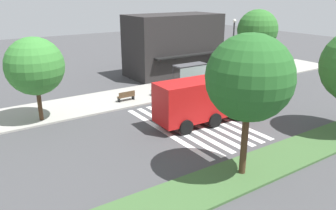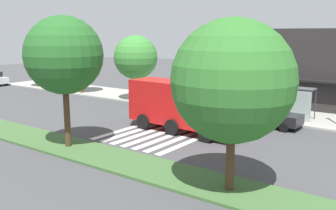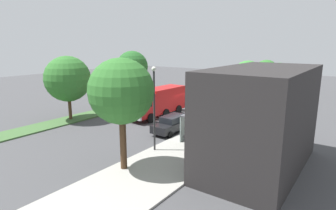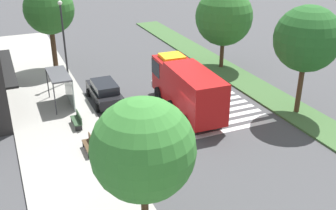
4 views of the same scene
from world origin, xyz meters
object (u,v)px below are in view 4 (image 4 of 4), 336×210
at_px(fire_truck, 185,85).
at_px(median_tree_west, 224,17).
at_px(sidewalk_tree_center, 143,149).
at_px(median_tree_far_west, 307,39).
at_px(parked_car_mid, 104,92).
at_px(sidewalk_tree_far_east, 49,9).
at_px(bench_west_of_shelter, 90,145).
at_px(bus_stop_shelter, 64,82).
at_px(bench_near_shelter, 77,120).
at_px(street_lamp, 64,36).

relative_size(fire_truck, median_tree_west, 1.17).
bearing_deg(sidewalk_tree_center, median_tree_far_west, -63.50).
bearing_deg(parked_car_mid, fire_truck, -126.33).
distance_m(parked_car_mid, sidewalk_tree_far_east, 10.50).
relative_size(sidewalk_tree_far_east, median_tree_west, 1.06).
height_order(fire_truck, bench_west_of_shelter, fire_truck).
height_order(bus_stop_shelter, bench_west_of_shelter, bus_stop_shelter).
relative_size(bench_near_shelter, sidewalk_tree_far_east, 0.21).
bearing_deg(bench_near_shelter, sidewalk_tree_center, -176.82).
xyz_separation_m(fire_truck, street_lamp, (8.92, 6.80, 2.17)).
bearing_deg(street_lamp, bench_near_shelter, 173.09).
xyz_separation_m(sidewalk_tree_far_east, median_tree_far_west, (-16.57, -14.43, -0.09)).
distance_m(parked_car_mid, bench_west_of_shelter, 7.50).
xyz_separation_m(bus_stop_shelter, sidewalk_tree_far_east, (8.47, -0.65, 3.72)).
distance_m(fire_truck, median_tree_far_west, 8.84).
height_order(sidewalk_tree_center, median_tree_far_west, median_tree_far_west).
xyz_separation_m(fire_truck, bench_west_of_shelter, (-3.15, 7.83, -1.38)).
xyz_separation_m(fire_truck, median_tree_far_west, (-3.67, -7.22, 3.54)).
bearing_deg(sidewalk_tree_far_east, bench_west_of_shelter, 177.76).
bearing_deg(bus_stop_shelter, bench_near_shelter, -179.63).
bearing_deg(median_tree_west, bench_west_of_shelter, 124.08).
bearing_deg(fire_truck, sidewalk_tree_far_east, 31.65).
distance_m(fire_truck, bench_west_of_shelter, 8.55).
height_order(bench_west_of_shelter, sidewalk_tree_center, sidewalk_tree_center).
xyz_separation_m(fire_truck, median_tree_west, (7.04, -7.22, 2.87)).
bearing_deg(street_lamp, parked_car_mid, -160.66).
relative_size(parked_car_mid, street_lamp, 0.70).
distance_m(bench_west_of_shelter, sidewalk_tree_far_east, 16.83).
bearing_deg(median_tree_far_west, sidewalk_tree_center, 116.50).
bearing_deg(fire_truck, parked_car_mid, 55.32).
distance_m(parked_car_mid, bus_stop_shelter, 3.10).
xyz_separation_m(sidewalk_tree_center, median_tree_far_west, (7.19, -14.43, 1.13)).
bearing_deg(median_tree_west, parked_car_mid, 104.86).
distance_m(bench_west_of_shelter, sidewalk_tree_center, 8.62).
bearing_deg(sidewalk_tree_far_east, median_tree_west, -112.12).
xyz_separation_m(fire_truck, sidewalk_tree_far_east, (12.90, 7.20, 3.63)).
xyz_separation_m(bench_near_shelter, sidewalk_tree_far_east, (12.47, -0.63, 5.01)).
bearing_deg(bench_west_of_shelter, fire_truck, -68.09).
bearing_deg(bench_west_of_shelter, sidewalk_tree_center, -175.34).
bearing_deg(bench_near_shelter, sidewalk_tree_far_east, -2.88).
bearing_deg(median_tree_west, sidewalk_tree_center, 141.12).
height_order(bench_near_shelter, median_tree_far_west, median_tree_far_west).
height_order(median_tree_far_west, median_tree_west, median_tree_far_west).
bearing_deg(median_tree_west, bus_stop_shelter, 99.80).
relative_size(bench_west_of_shelter, street_lamp, 0.23).
distance_m(parked_car_mid, street_lamp, 6.34).
bearing_deg(street_lamp, sidewalk_tree_far_east, 5.74).
relative_size(bus_stop_shelter, bench_near_shelter, 2.19).
bearing_deg(sidewalk_tree_center, bench_near_shelter, 3.18).
bearing_deg(bench_west_of_shelter, bus_stop_shelter, 0.20).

